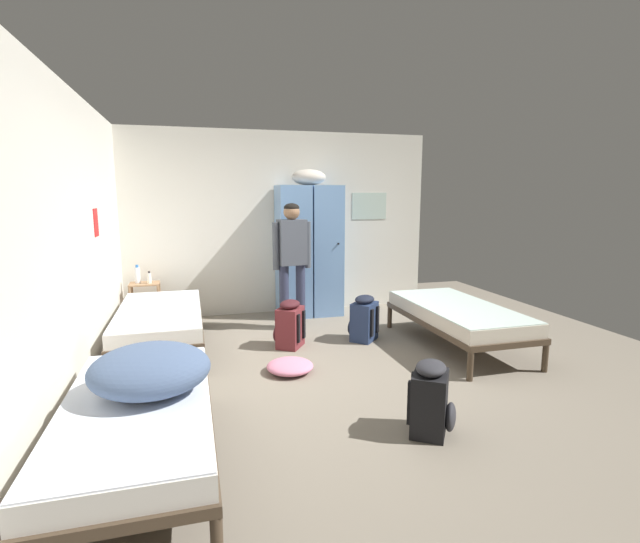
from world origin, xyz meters
name	(u,v)px	position (x,y,z in m)	size (l,w,h in m)	color
ground_plane	(326,368)	(0.00, 0.00, 0.00)	(7.71, 7.71, 0.00)	gray
room_backdrop	(201,232)	(-1.14, 1.18, 1.31)	(4.48, 4.88, 2.62)	silver
locker_bank	(309,248)	(0.36, 2.13, 0.97)	(0.90, 0.55, 2.07)	#6B93C6
shelf_unit	(145,300)	(-1.88, 2.16, 0.35)	(0.38, 0.30, 0.57)	#99704C
bed_left_rear	(160,318)	(-1.63, 1.01, 0.38)	(0.90, 1.90, 0.49)	#473828
bed_right	(457,314)	(1.63, 0.25, 0.38)	(0.90, 1.90, 0.49)	#473828
bed_left_front	(138,416)	(-1.63, -1.40, 0.38)	(0.90, 1.90, 0.49)	#473828
bedding_heap	(150,370)	(-1.54, -1.32, 0.64)	(0.74, 0.69, 0.31)	slate
person_traveler	(292,254)	(-0.03, 1.48, 0.98)	(0.51, 0.25, 1.62)	#2D334C
water_bottle	(138,275)	(-1.96, 2.18, 0.68)	(0.07, 0.07, 0.24)	white
lotion_bottle	(149,278)	(-1.81, 2.12, 0.64)	(0.05, 0.05, 0.16)	white
backpack_black	(431,399)	(0.37, -1.44, 0.26)	(0.41, 0.41, 0.55)	black
backpack_navy	(363,319)	(0.68, 0.77, 0.26)	(0.42, 0.42, 0.55)	navy
backpack_maroon	(289,325)	(-0.22, 0.76, 0.26)	(0.41, 0.40, 0.55)	maroon
clothes_pile_pink	(290,366)	(-0.38, -0.01, 0.06)	(0.46, 0.46, 0.12)	pink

